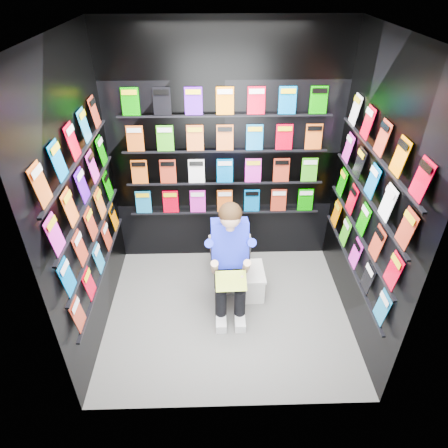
{
  "coord_description": "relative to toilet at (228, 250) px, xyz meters",
  "views": [
    {
      "loc": [
        -0.12,
        -2.84,
        3.01
      ],
      "look_at": [
        -0.03,
        0.15,
        0.99
      ],
      "focal_mm": 32.0,
      "sensor_mm": 36.0,
      "label": 1
    }
  ],
  "objects": [
    {
      "name": "floor",
      "position": [
        -0.02,
        -0.57,
        -0.37
      ],
      "size": [
        2.4,
        2.4,
        0.0
      ],
      "primitive_type": "plane",
      "color": "slate",
      "rests_on": "ground"
    },
    {
      "name": "ceiling",
      "position": [
        -0.02,
        -0.57,
        2.23
      ],
      "size": [
        2.4,
        2.4,
        0.0
      ],
      "primitive_type": "plane",
      "color": "white",
      "rests_on": "floor"
    },
    {
      "name": "wall_back",
      "position": [
        -0.02,
        0.43,
        0.93
      ],
      "size": [
        2.4,
        0.04,
        2.6
      ],
      "primitive_type": "cube",
      "color": "black",
      "rests_on": "floor"
    },
    {
      "name": "wall_front",
      "position": [
        -0.02,
        -1.57,
        0.93
      ],
      "size": [
        2.4,
        0.04,
        2.6
      ],
      "primitive_type": "cube",
      "color": "black",
      "rests_on": "floor"
    },
    {
      "name": "wall_left",
      "position": [
        -1.22,
        -0.57,
        0.93
      ],
      "size": [
        0.04,
        2.0,
        2.6
      ],
      "primitive_type": "cube",
      "color": "black",
      "rests_on": "floor"
    },
    {
      "name": "wall_right",
      "position": [
        1.18,
        -0.57,
        0.93
      ],
      "size": [
        0.04,
        2.0,
        2.6
      ],
      "primitive_type": "cube",
      "color": "black",
      "rests_on": "floor"
    },
    {
      "name": "comics_back",
      "position": [
        -0.02,
        0.4,
        0.94
      ],
      "size": [
        2.1,
        0.06,
        1.37
      ],
      "primitive_type": null,
      "color": "red",
      "rests_on": "wall_back"
    },
    {
      "name": "comics_left",
      "position": [
        -1.19,
        -0.57,
        0.94
      ],
      "size": [
        0.06,
        1.7,
        1.37
      ],
      "primitive_type": null,
      "color": "red",
      "rests_on": "wall_left"
    },
    {
      "name": "comics_right",
      "position": [
        1.15,
        -0.57,
        0.94
      ],
      "size": [
        0.06,
        1.7,
        1.37
      ],
      "primitive_type": null,
      "color": "red",
      "rests_on": "wall_right"
    },
    {
      "name": "toilet",
      "position": [
        0.0,
        0.0,
        0.0
      ],
      "size": [
        0.44,
        0.76,
        0.73
      ],
      "primitive_type": "imported",
      "rotation": [
        0.0,
        0.0,
        3.17
      ],
      "color": "white",
      "rests_on": "floor"
    },
    {
      "name": "longbox",
      "position": [
        0.26,
        -0.27,
        -0.23
      ],
      "size": [
        0.21,
        0.37,
        0.28
      ],
      "primitive_type": "cube",
      "rotation": [
        0.0,
        0.0,
        0.03
      ],
      "color": "silver",
      "rests_on": "floor"
    },
    {
      "name": "longbox_lid",
      "position": [
        0.26,
        -0.27,
        -0.08
      ],
      "size": [
        0.23,
        0.39,
        0.03
      ],
      "primitive_type": "cube",
      "rotation": [
        0.0,
        0.0,
        0.03
      ],
      "color": "silver",
      "rests_on": "longbox"
    },
    {
      "name": "reader",
      "position": [
        0.0,
        -0.38,
        0.37
      ],
      "size": [
        0.5,
        0.71,
        1.28
      ],
      "primitive_type": null,
      "rotation": [
        0.0,
        0.0,
        0.03
      ],
      "color": "#202AC4",
      "rests_on": "toilet"
    },
    {
      "name": "held_comic",
      "position": [
        0.0,
        -0.73,
        0.21
      ],
      "size": [
        0.28,
        0.17,
        0.12
      ],
      "primitive_type": "cube",
      "rotation": [
        -0.96,
        0.0,
        0.03
      ],
      "color": "green",
      "rests_on": "reader"
    }
  ]
}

